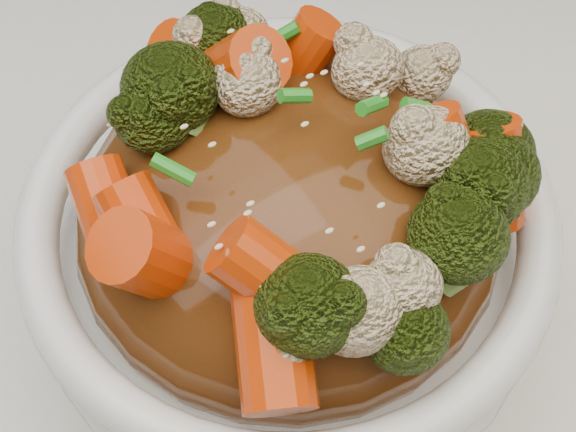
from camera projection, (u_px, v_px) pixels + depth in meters
tablecloth at (304, 391)px, 0.43m from camera, size 1.20×0.80×0.04m
bowl at (288, 258)px, 0.40m from camera, size 0.27×0.27×0.09m
sauce_base at (288, 220)px, 0.37m from camera, size 0.22×0.22×0.10m
carrots at (288, 120)px, 0.32m from camera, size 0.22×0.22×0.05m
broccoli at (288, 122)px, 0.32m from camera, size 0.22×0.22×0.05m
cauliflower at (288, 126)px, 0.32m from camera, size 0.22×0.22×0.04m
scallions at (288, 119)px, 0.32m from camera, size 0.16×0.16×0.02m
sesame_seeds at (288, 119)px, 0.32m from camera, size 0.20×0.20×0.01m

